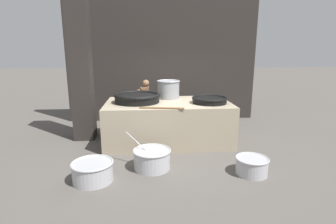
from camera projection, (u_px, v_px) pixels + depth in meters
ground_plane at (168, 141)px, 6.96m from camera, size 60.00×60.00×0.00m
back_wall at (163, 59)px, 8.75m from camera, size 6.27×0.24×4.11m
support_pillar at (81, 62)px, 6.72m from camera, size 0.52×0.52×4.11m
hearth_platform at (168, 122)px, 6.84m from camera, size 3.17×1.76×1.05m
giant_wok_near at (137, 98)px, 6.67m from camera, size 1.17×1.17×0.23m
giant_wok_far at (210, 100)px, 6.59m from camera, size 0.89×0.89×0.16m
stock_pot at (169, 89)px, 7.21m from camera, size 0.64×0.64×0.50m
stirring_paddle at (164, 108)px, 5.94m from camera, size 1.02×0.23×0.04m
cook at (146, 102)px, 7.94m from camera, size 0.38×0.57×1.49m
prep_bowl_vegetables at (152, 158)px, 5.29m from camera, size 0.93×0.77×0.70m
prep_bowl_meat at (252, 165)px, 5.05m from camera, size 0.63×0.63×0.33m
prep_bowl_extra at (93, 171)px, 4.77m from camera, size 0.77×0.77×0.37m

